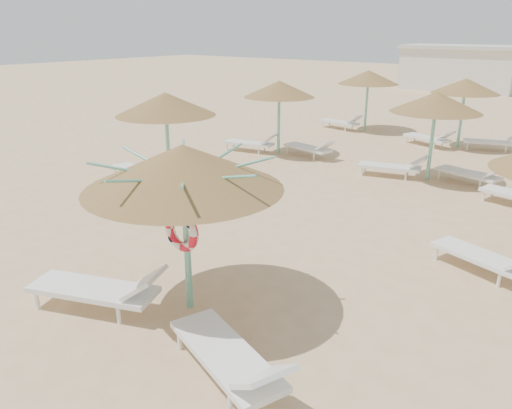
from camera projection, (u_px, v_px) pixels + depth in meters
The scene contains 6 objects.
ground at pixel (179, 315), 8.21m from camera, with size 120.00×120.00×0.00m, color #D7B183.
main_palapa at pixel (183, 168), 7.64m from camera, with size 3.12×3.12×2.80m.
lounger_main_a at pixel (101, 289), 8.22m from camera, with size 2.41×1.48×0.84m.
lounger_main_b at pixel (231, 358), 6.51m from camera, with size 2.36×1.41×0.82m.
palapa_field at pixel (409, 101), 15.56m from camera, with size 14.43×14.01×2.72m.
service_hut at pixel (460, 68), 37.25m from camera, with size 8.40×4.40×3.25m.
Camera 1 is at (5.36, -4.87, 4.46)m, focal length 35.00 mm.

